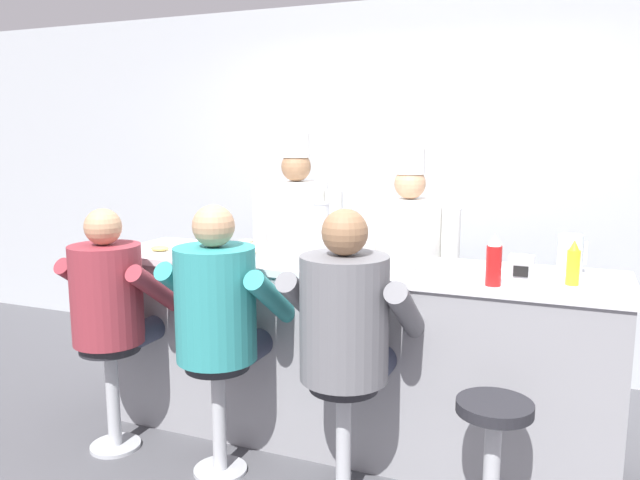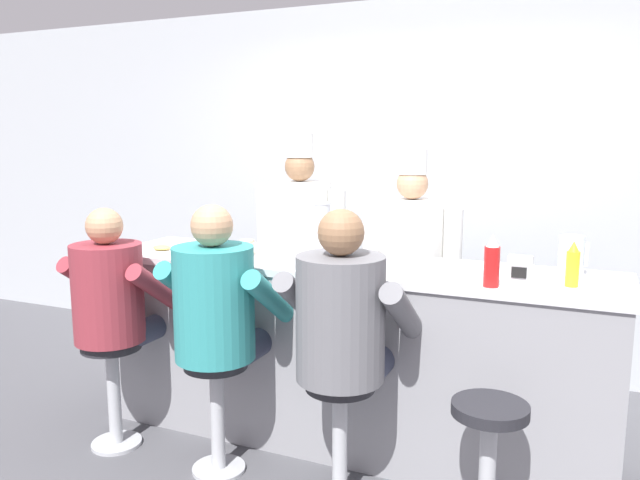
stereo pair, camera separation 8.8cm
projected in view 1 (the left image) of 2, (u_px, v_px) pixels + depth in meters
ground_plane at (323, 465)px, 3.29m from camera, size 20.00×20.00×0.00m
wall_back at (411, 185)px, 4.68m from camera, size 10.00×0.06×2.70m
diner_counter at (345, 351)px, 3.51m from camera, size 2.89×0.68×1.03m
ketchup_bottle_red at (494, 262)px, 2.87m from camera, size 0.07×0.07×0.24m
mustard_bottle_yellow at (573, 264)px, 2.89m from camera, size 0.06×0.06×0.21m
hot_sauce_bottle_orange at (359, 262)px, 3.12m from camera, size 0.03×0.03×0.13m
water_pitcher_clear at (570, 254)px, 3.16m from camera, size 0.14×0.12×0.19m
breakfast_plate at (160, 252)px, 3.67m from camera, size 0.25×0.25×0.05m
cereal_bowl at (359, 259)px, 3.38m from camera, size 0.16×0.16×0.05m
coffee_mug_tan at (247, 248)px, 3.59m from camera, size 0.13×0.08×0.09m
coffee_mug_white at (408, 262)px, 3.19m from camera, size 0.13×0.08×0.10m
cup_stack_steel at (322, 229)px, 3.57m from camera, size 0.10×0.10×0.31m
napkin_dispenser_chrome at (521, 270)px, 2.89m from camera, size 0.11×0.07×0.14m
diner_seated_maroon at (111, 301)px, 3.37m from camera, size 0.57×0.57×1.34m
diner_seated_teal at (220, 310)px, 3.12m from camera, size 0.61×0.60×1.39m
diner_seated_grey at (347, 325)px, 2.86m from camera, size 0.62×0.61×1.40m
empty_stool_round at (493, 446)px, 2.65m from camera, size 0.32×0.32×0.61m
cook_in_whites_near at (297, 246)px, 4.39m from camera, size 0.68×0.43×1.74m
cook_in_whites_far at (408, 266)px, 3.96m from camera, size 0.64×0.41×1.64m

